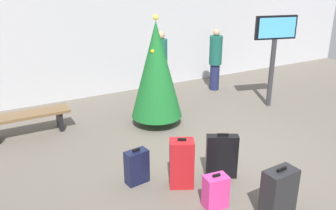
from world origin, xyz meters
The scene contains 12 objects.
ground_plane centered at (0.00, 0.00, 0.00)m, with size 16.00×16.00×0.00m, color #665E54.
back_wall centered at (0.00, 4.48, 1.72)m, with size 16.00×0.20×3.45m, color silver.
holiday_tree centered at (-0.52, 1.91, 1.24)m, with size 1.11×1.11×2.40m.
flight_info_kiosk centered at (2.48, 1.62, 1.59)m, with size 1.02×0.34×2.23m.
waiting_bench centered at (-3.10, 2.67, 0.37)m, with size 1.67×0.44×0.48m.
traveller_0 centered at (0.08, 2.88, 1.00)m, with size 0.36×0.36×1.88m.
traveller_1 centered at (2.01, 3.32, 0.90)m, with size 0.48×0.48×1.70m.
suitcase_0 centered at (-0.56, -0.54, 0.38)m, with size 0.53×0.39×0.79m.
suitcase_1 centered at (-1.28, -0.46, 0.40)m, with size 0.46×0.42×0.84m.
suitcase_2 centered at (-1.86, -0.04, 0.28)m, with size 0.39×0.25×0.61m.
suitcase_3 centered at (-0.48, -1.76, 0.37)m, with size 0.49×0.30×0.77m.
suitcase_4 centered at (-1.12, -1.17, 0.25)m, with size 0.36×0.26×0.54m.
Camera 1 is at (-3.88, -4.85, 3.34)m, focal length 39.47 mm.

